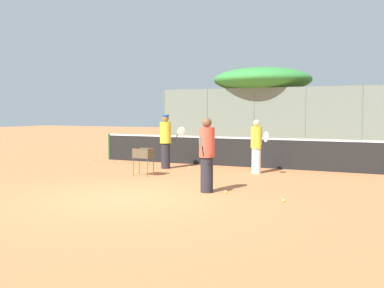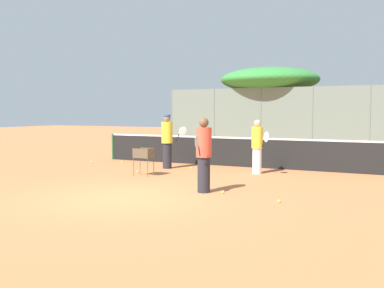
{
  "view_description": "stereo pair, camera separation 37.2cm",
  "coord_description": "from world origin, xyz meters",
  "px_view_note": "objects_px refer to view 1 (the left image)",
  "views": [
    {
      "loc": [
        5.7,
        -8.61,
        2.0
      ],
      "look_at": [
        -0.13,
        3.8,
        1.0
      ],
      "focal_mm": 42.0,
      "sensor_mm": 36.0,
      "label": 1
    },
    {
      "loc": [
        6.03,
        -8.45,
        2.0
      ],
      "look_at": [
        -0.13,
        3.8,
        1.0
      ],
      "focal_mm": 42.0,
      "sensor_mm": 36.0,
      "label": 2
    }
  ],
  "objects_px": {
    "tennis_net": "(229,151)",
    "player_red_cap": "(166,141)",
    "ball_cart": "(144,155)",
    "player_yellow_shirt": "(207,154)",
    "player_white_outfit": "(256,146)"
  },
  "relations": [
    {
      "from": "tennis_net",
      "to": "player_yellow_shirt",
      "type": "bearing_deg",
      "value": -75.45
    },
    {
      "from": "player_yellow_shirt",
      "to": "player_red_cap",
      "type": "bearing_deg",
      "value": -147.89
    },
    {
      "from": "player_white_outfit",
      "to": "player_yellow_shirt",
      "type": "bearing_deg",
      "value": -50.76
    },
    {
      "from": "player_white_outfit",
      "to": "player_yellow_shirt",
      "type": "xyz_separation_m",
      "value": [
        -0.1,
        -3.8,
        0.06
      ]
    },
    {
      "from": "player_white_outfit",
      "to": "ball_cart",
      "type": "relative_size",
      "value": 2.01
    },
    {
      "from": "tennis_net",
      "to": "player_red_cap",
      "type": "bearing_deg",
      "value": -138.79
    },
    {
      "from": "player_yellow_shirt",
      "to": "ball_cart",
      "type": "bearing_deg",
      "value": -130.4
    },
    {
      "from": "player_red_cap",
      "to": "ball_cart",
      "type": "bearing_deg",
      "value": -122.1
    },
    {
      "from": "player_white_outfit",
      "to": "ball_cart",
      "type": "bearing_deg",
      "value": -105.8
    },
    {
      "from": "player_yellow_shirt",
      "to": "tennis_net",
      "type": "bearing_deg",
      "value": -173.85
    },
    {
      "from": "tennis_net",
      "to": "player_white_outfit",
      "type": "bearing_deg",
      "value": -44.42
    },
    {
      "from": "player_red_cap",
      "to": "ball_cart",
      "type": "xyz_separation_m",
      "value": [
        0.23,
        -1.86,
        -0.34
      ]
    },
    {
      "from": "ball_cart",
      "to": "player_yellow_shirt",
      "type": "bearing_deg",
      "value": -31.99
    },
    {
      "from": "player_red_cap",
      "to": "player_yellow_shirt",
      "type": "bearing_deg",
      "value": -88.74
    },
    {
      "from": "ball_cart",
      "to": "player_white_outfit",
      "type": "bearing_deg",
      "value": 33.38
    }
  ]
}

